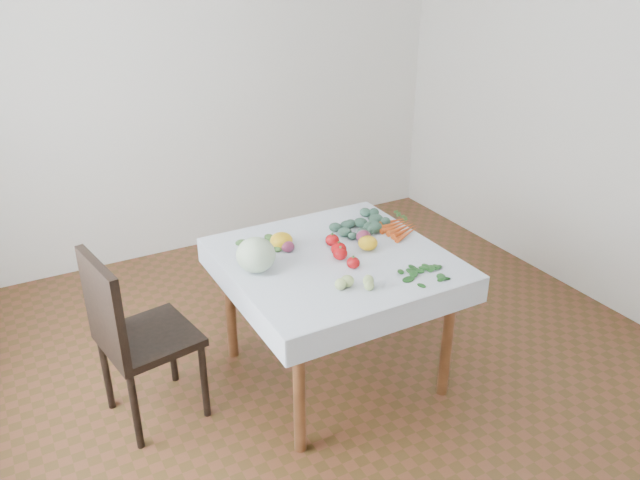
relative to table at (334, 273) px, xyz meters
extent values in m
plane|color=brown|center=(0.00, 0.00, -0.65)|extent=(4.00, 4.00, 0.00)
cube|color=white|center=(0.00, 2.00, 0.70)|extent=(4.00, 0.04, 2.70)
cube|color=brown|center=(0.00, 0.00, 0.08)|extent=(1.00, 1.00, 0.04)
cylinder|color=brown|center=(-0.44, -0.44, -0.30)|extent=(0.06, 0.06, 0.71)
cylinder|color=brown|center=(0.44, -0.44, -0.30)|extent=(0.06, 0.06, 0.71)
cylinder|color=brown|center=(-0.44, 0.44, -0.30)|extent=(0.06, 0.06, 0.71)
cylinder|color=brown|center=(0.44, 0.44, -0.30)|extent=(0.06, 0.06, 0.71)
cube|color=white|center=(0.00, 0.00, 0.10)|extent=(1.12, 1.12, 0.01)
cube|color=black|center=(-0.97, 0.17, -0.19)|extent=(0.50, 0.50, 0.04)
cube|color=black|center=(-1.16, 0.13, 0.07)|extent=(0.11, 0.43, 0.47)
cylinder|color=black|center=(-1.12, -0.05, -0.43)|extent=(0.04, 0.04, 0.44)
cylinder|color=black|center=(-0.76, 0.01, -0.43)|extent=(0.04, 0.04, 0.44)
cylinder|color=black|center=(-1.18, 0.32, -0.43)|extent=(0.04, 0.04, 0.44)
cylinder|color=black|center=(-0.82, 0.38, -0.43)|extent=(0.04, 0.04, 0.44)
ellipsoid|color=beige|center=(-0.42, 0.06, 0.19)|extent=(0.25, 0.25, 0.18)
ellipsoid|color=#AC0B0F|center=(0.02, 0.00, 0.14)|extent=(0.09, 0.09, 0.07)
ellipsoid|color=#AC0B0F|center=(0.01, -0.04, 0.14)|extent=(0.10, 0.10, 0.07)
ellipsoid|color=#AC0B0F|center=(0.05, 0.12, 0.14)|extent=(0.08, 0.08, 0.07)
ellipsoid|color=#AC0B0F|center=(0.02, -0.16, 0.13)|extent=(0.07, 0.07, 0.06)
ellipsoid|color=gold|center=(-0.20, 0.23, 0.15)|extent=(0.14, 0.14, 0.09)
ellipsoid|color=gold|center=(0.20, -0.01, 0.14)|extent=(0.11, 0.11, 0.07)
ellipsoid|color=#5D1A39|center=(-0.19, 0.17, 0.13)|extent=(0.08, 0.08, 0.06)
ellipsoid|color=#5D1A39|center=(0.23, 0.07, 0.14)|extent=(0.09, 0.09, 0.07)
ellipsoid|color=#B4CA75|center=(-0.07, -0.33, 0.13)|extent=(0.05, 0.05, 0.05)
ellipsoid|color=#B4CA75|center=(-0.11, -0.32, 0.13)|extent=(0.05, 0.05, 0.05)
ellipsoid|color=#B4CA75|center=(-0.07, -0.37, 0.13)|extent=(0.05, 0.05, 0.05)
ellipsoid|color=#B4CA75|center=(-0.05, -0.29, 0.13)|extent=(0.05, 0.05, 0.05)
cone|color=orange|center=(0.48, 0.20, 0.12)|extent=(0.22, 0.04, 0.03)
cone|color=orange|center=(0.48, 0.16, 0.12)|extent=(0.22, 0.05, 0.03)
cone|color=orange|center=(0.48, 0.12, 0.12)|extent=(0.23, 0.07, 0.03)
cone|color=orange|center=(0.48, 0.09, 0.12)|extent=(0.23, 0.08, 0.03)
cone|color=orange|center=(0.48, 0.05, 0.12)|extent=(0.22, 0.10, 0.03)
cone|color=orange|center=(0.48, 0.02, 0.12)|extent=(0.22, 0.12, 0.03)
ellipsoid|color=#355847|center=(0.34, 0.24, 0.12)|extent=(0.07, 0.07, 0.04)
ellipsoid|color=#355847|center=(0.29, 0.26, 0.12)|extent=(0.07, 0.07, 0.04)
ellipsoid|color=#355847|center=(0.32, 0.21, 0.12)|extent=(0.07, 0.07, 0.04)
ellipsoid|color=#355847|center=(0.35, 0.28, 0.12)|extent=(0.07, 0.07, 0.04)
ellipsoid|color=#355847|center=(0.26, 0.23, 0.12)|extent=(0.07, 0.07, 0.04)
ellipsoid|color=#355847|center=(0.38, 0.22, 0.12)|extent=(0.07, 0.07, 0.04)
ellipsoid|color=#355847|center=(0.29, 0.30, 0.12)|extent=(0.07, 0.07, 0.04)
ellipsoid|color=#355847|center=(0.28, 0.18, 0.12)|extent=(0.07, 0.07, 0.04)
ellipsoid|color=#355847|center=(0.40, 0.27, 0.12)|extent=(0.07, 0.07, 0.04)
ellipsoid|color=#355847|center=(0.22, 0.27, 0.12)|extent=(0.07, 0.07, 0.04)
ellipsoid|color=#355847|center=(0.37, 0.16, 0.12)|extent=(0.07, 0.07, 0.04)
ellipsoid|color=#355847|center=(0.35, 0.34, 0.12)|extent=(0.07, 0.07, 0.04)
ellipsoid|color=#355847|center=(0.21, 0.19, 0.12)|extent=(0.07, 0.07, 0.04)
ellipsoid|color=#355847|center=(0.45, 0.22, 0.12)|extent=(0.07, 0.07, 0.04)
ellipsoid|color=#355847|center=(0.23, 0.34, 0.12)|extent=(0.07, 0.07, 0.04)
ellipsoid|color=#355847|center=(0.30, 0.12, 0.12)|extent=(0.07, 0.07, 0.04)
ellipsoid|color=#1E591C|center=(0.32, -0.40, 0.11)|extent=(0.06, 0.03, 0.01)
ellipsoid|color=#1E591C|center=(0.28, -0.39, 0.11)|extent=(0.06, 0.03, 0.01)
ellipsoid|color=#1E591C|center=(0.31, -0.42, 0.11)|extent=(0.06, 0.03, 0.01)
ellipsoid|color=#1E591C|center=(0.32, -0.37, 0.11)|extent=(0.06, 0.03, 0.01)
ellipsoid|color=#1E591C|center=(0.26, -0.41, 0.11)|extent=(0.06, 0.03, 0.01)
ellipsoid|color=#1E591C|center=(0.35, -0.41, 0.11)|extent=(0.06, 0.03, 0.01)
ellipsoid|color=#1E591C|center=(0.27, -0.36, 0.11)|extent=(0.06, 0.03, 0.01)
ellipsoid|color=#1E591C|center=(0.28, -0.45, 0.11)|extent=(0.06, 0.03, 0.01)
ellipsoid|color=#1E591C|center=(0.36, -0.37, 0.11)|extent=(0.06, 0.03, 0.01)
ellipsoid|color=#1E591C|center=(0.22, -0.39, 0.11)|extent=(0.06, 0.03, 0.01)
ellipsoid|color=#1E591C|center=(0.35, -0.46, 0.11)|extent=(0.06, 0.03, 0.01)
ellipsoid|color=#1E591C|center=(0.31, -0.33, 0.11)|extent=(0.06, 0.03, 0.01)
ellipsoid|color=#1E591C|center=(0.23, -0.45, 0.11)|extent=(0.06, 0.03, 0.01)
ellipsoid|color=#1E591C|center=(0.40, -0.40, 0.11)|extent=(0.06, 0.03, 0.01)
ellipsoid|color=#1E591C|center=(0.22, -0.34, 0.11)|extent=(0.06, 0.03, 0.01)
ellipsoid|color=#1E591C|center=(0.31, -0.50, 0.11)|extent=(0.06, 0.03, 0.01)
ellipsoid|color=#457535|center=(-0.26, 0.28, 0.12)|extent=(0.06, 0.06, 0.03)
ellipsoid|color=#457535|center=(-0.30, 0.29, 0.12)|extent=(0.06, 0.06, 0.03)
ellipsoid|color=#457535|center=(-0.26, 0.24, 0.12)|extent=(0.06, 0.06, 0.03)
ellipsoid|color=#457535|center=(-0.25, 0.31, 0.12)|extent=(0.06, 0.06, 0.03)
ellipsoid|color=#457535|center=(-0.33, 0.25, 0.12)|extent=(0.06, 0.06, 0.03)
ellipsoid|color=#457535|center=(-0.20, 0.26, 0.12)|extent=(0.06, 0.06, 0.03)
ellipsoid|color=#457535|center=(-0.32, 0.34, 0.12)|extent=(0.06, 0.06, 0.03)
ellipsoid|color=#457535|center=(-0.30, 0.20, 0.12)|extent=(0.06, 0.06, 0.03)
ellipsoid|color=#457535|center=(-0.19, 0.32, 0.12)|extent=(0.06, 0.06, 0.03)
ellipsoid|color=#457535|center=(-0.39, 0.29, 0.12)|extent=(0.06, 0.06, 0.03)
camera|label=1|loc=(-1.47, -2.51, 1.61)|focal=35.00mm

